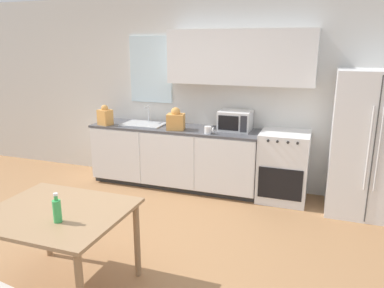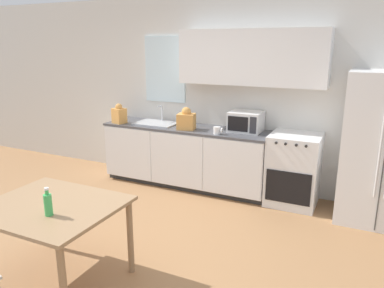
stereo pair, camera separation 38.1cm
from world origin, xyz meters
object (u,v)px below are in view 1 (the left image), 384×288
oven_range (283,166)px  refrigerator (370,144)px  microwave (235,121)px  dining_table (57,222)px  coffee_mug (209,130)px  drink_bottle (57,210)px

oven_range → refrigerator: (1.00, -0.06, 0.41)m
microwave → dining_table: (-0.83, -2.69, -0.38)m
coffee_mug → oven_range: bearing=13.0°
oven_range → coffee_mug: bearing=-167.0°
oven_range → microwave: bearing=172.9°
refrigerator → drink_bottle: size_ratio=7.57×
dining_table → coffee_mug: bearing=77.0°
oven_range → microwave: microwave is taller
microwave → coffee_mug: microwave is taller
oven_range → microwave: 0.89m
microwave → drink_bottle: bearing=-103.7°
dining_table → drink_bottle: (0.14, -0.15, 0.19)m
oven_range → dining_table: (-1.52, -2.61, 0.18)m
oven_range → drink_bottle: bearing=-116.6°
oven_range → drink_bottle: (-1.38, -2.76, 0.37)m
refrigerator → drink_bottle: bearing=-131.4°
refrigerator → microwave: refrigerator is taller
oven_range → dining_table: size_ratio=0.83×
coffee_mug → dining_table: bearing=-103.0°
oven_range → microwave: size_ratio=2.16×
coffee_mug → dining_table: coffee_mug is taller
drink_bottle → microwave: bearing=76.3°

